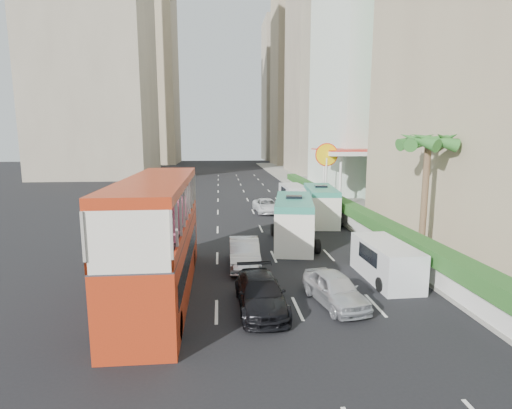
{
  "coord_description": "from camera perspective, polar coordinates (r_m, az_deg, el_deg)",
  "views": [
    {
      "loc": [
        -3.4,
        -16.7,
        6.72
      ],
      "look_at": [
        -1.5,
        4.0,
        3.2
      ],
      "focal_mm": 28.0,
      "sensor_mm": 36.0,
      "label": 1
    }
  ],
  "objects": [
    {
      "name": "car_black",
      "position": [
        16.35,
        0.66,
        -14.66
      ],
      "size": [
        1.97,
        4.52,
        1.3
      ],
      "primitive_type": "imported",
      "rotation": [
        0.0,
        0.0,
        0.03
      ],
      "color": "black",
      "rests_on": "ground"
    },
    {
      "name": "tower_left_a",
      "position": [
        77.05,
        -22.51,
        23.41
      ],
      "size": [
        18.0,
        18.0,
        52.0
      ],
      "primitive_type": "cube",
      "color": "tan",
      "rests_on": "ground"
    },
    {
      "name": "car_silver_lane_b",
      "position": [
        17.08,
        11.14,
        -13.75
      ],
      "size": [
        2.26,
        4.05,
        1.3
      ],
      "primitive_type": "imported",
      "rotation": [
        0.0,
        0.0,
        0.2
      ],
      "color": "silver",
      "rests_on": "ground"
    },
    {
      "name": "tower_far_a",
      "position": [
        101.94,
        6.69,
        18.16
      ],
      "size": [
        14.0,
        14.0,
        44.0
      ],
      "primitive_type": "cube",
      "color": "tan",
      "rests_on": "ground"
    },
    {
      "name": "double_decker_bus",
      "position": [
        17.41,
        -13.71,
        -4.59
      ],
      "size": [
        2.5,
        11.0,
        5.06
      ],
      "primitive_type": "cube",
      "color": "#AC2D11",
      "rests_on": "ground"
    },
    {
      "name": "minibus_near",
      "position": [
        25.32,
        5.4,
        -2.4
      ],
      "size": [
        3.35,
        6.92,
        2.94
      ],
      "primitive_type": "cube",
      "rotation": [
        0.0,
        0.0,
        -0.18
      ],
      "color": "silver",
      "rests_on": "ground"
    },
    {
      "name": "panel_van_far",
      "position": [
        40.1,
        5.32,
        1.35
      ],
      "size": [
        2.19,
        5.04,
        1.98
      ],
      "primitive_type": "cube",
      "rotation": [
        0.0,
        0.0,
        0.04
      ],
      "color": "silver",
      "rests_on": "ground"
    },
    {
      "name": "sidewalk",
      "position": [
        44.01,
        11.18,
        0.76
      ],
      "size": [
        6.0,
        120.0,
        0.18
      ],
      "primitive_type": "cube",
      "color": "#99968C",
      "rests_on": "ground"
    },
    {
      "name": "ground_plane",
      "position": [
        18.32,
        5.96,
        -11.96
      ],
      "size": [
        200.0,
        200.0,
        0.0
      ],
      "primitive_type": "plane",
      "color": "black",
      "rests_on": "ground"
    },
    {
      "name": "hedge",
      "position": [
        32.59,
        11.96,
        0.23
      ],
      "size": [
        1.1,
        44.0,
        0.7
      ],
      "primitive_type": "cube",
      "color": "#2D6626",
      "rests_on": "kerb_wall"
    },
    {
      "name": "tower_mid",
      "position": [
        79.83,
        11.33,
        22.67
      ],
      "size": [
        16.0,
        16.0,
        50.0
      ],
      "primitive_type": "cube",
      "color": "tan",
      "rests_on": "ground"
    },
    {
      "name": "minibus_far",
      "position": [
        32.15,
        9.2,
        -0.04
      ],
      "size": [
        2.81,
        6.52,
        2.8
      ],
      "primitive_type": "cube",
      "rotation": [
        0.0,
        0.0,
        -0.11
      ],
      "color": "silver",
      "rests_on": "ground"
    },
    {
      "name": "car_silver_lane_a",
      "position": [
        21.3,
        -1.68,
        -8.78
      ],
      "size": [
        1.61,
        4.4,
        1.44
      ],
      "primitive_type": "imported",
      "rotation": [
        0.0,
        0.0,
        -0.02
      ],
      "color": "silver",
      "rests_on": "ground"
    },
    {
      "name": "kerb_wall",
      "position": [
        32.73,
        11.91,
        -1.24
      ],
      "size": [
        0.3,
        44.0,
        1.0
      ],
      "primitive_type": "cube",
      "color": "silver",
      "rests_on": "sidewalk"
    },
    {
      "name": "van_asset",
      "position": [
        36.23,
        1.5,
        -1.08
      ],
      "size": [
        2.34,
        4.43,
        1.19
      ],
      "primitive_type": "imported",
      "rotation": [
        0.0,
        0.0,
        0.09
      ],
      "color": "silver",
      "rests_on": "ground"
    },
    {
      "name": "tower_far_b",
      "position": [
        123.13,
        4.48,
        15.77
      ],
      "size": [
        14.0,
        14.0,
        40.0
      ],
      "primitive_type": "cube",
      "color": "tan",
      "rests_on": "ground"
    },
    {
      "name": "panel_van_near",
      "position": [
        20.06,
        18.03,
        -7.73
      ],
      "size": [
        1.92,
        4.56,
        1.8
      ],
      "primitive_type": "cube",
      "rotation": [
        0.0,
        0.0,
        0.03
      ],
      "color": "silver",
      "rests_on": "ground"
    },
    {
      "name": "tower_left_b",
      "position": [
        109.53,
        -15.74,
        17.81
      ],
      "size": [
        16.0,
        16.0,
        46.0
      ],
      "primitive_type": "cube",
      "color": "tan",
      "rests_on": "ground"
    },
    {
      "name": "shell_station",
      "position": [
        42.09,
        13.37,
        3.93
      ],
      "size": [
        6.5,
        8.0,
        5.5
      ],
      "primitive_type": "cube",
      "color": "silver",
      "rests_on": "ground"
    },
    {
      "name": "palm_tree",
      "position": [
        23.78,
        22.93,
        0.77
      ],
      "size": [
        0.36,
        0.36,
        6.4
      ],
      "primitive_type": "cylinder",
      "color": "brown",
      "rests_on": "sidewalk"
    }
  ]
}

